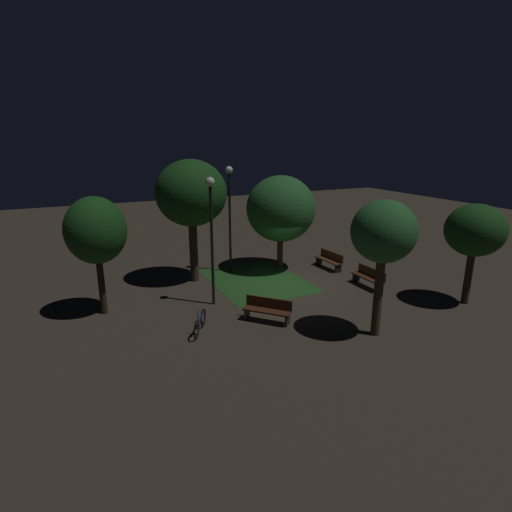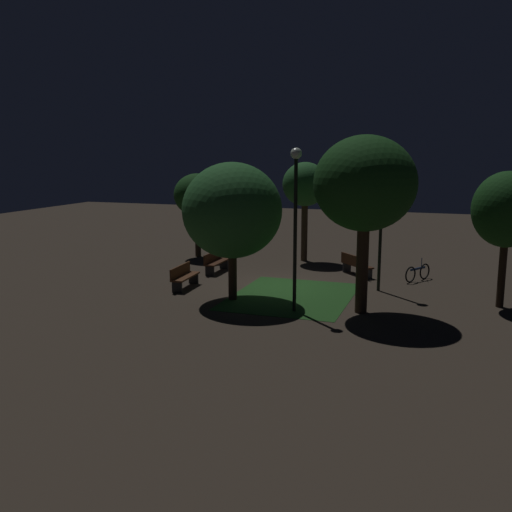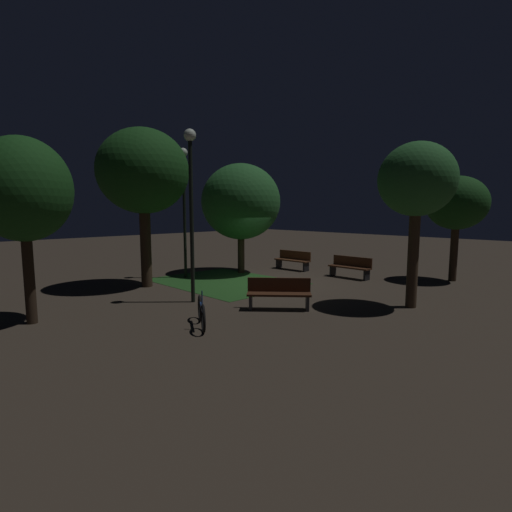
% 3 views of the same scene
% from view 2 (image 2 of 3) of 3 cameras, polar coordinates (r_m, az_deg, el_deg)
% --- Properties ---
extents(ground_plane, '(60.00, 60.00, 0.00)m').
position_cam_2_polar(ground_plane, '(22.30, 2.30, -2.99)').
color(ground_plane, '#3D3328').
extents(grass_lawn, '(5.43, 4.21, 0.01)m').
position_cam_2_polar(grass_lawn, '(20.72, 3.63, -4.03)').
color(grass_lawn, '#23511E').
rests_on(grass_lawn, ground).
extents(bench_near_trees, '(1.80, 0.49, 0.88)m').
position_cam_2_polar(bench_near_trees, '(24.75, -4.09, -0.53)').
color(bench_near_trees, '#422314').
rests_on(bench_near_trees, ground).
extents(bench_front_right, '(1.82, 0.57, 0.88)m').
position_cam_2_polar(bench_front_right, '(21.99, -7.26, -1.97)').
color(bench_front_right, '#512D19').
rests_on(bench_front_right, ground).
extents(bench_lawn_edge, '(1.65, 1.57, 0.88)m').
position_cam_2_polar(bench_lawn_edge, '(24.39, 9.96, -0.83)').
color(bench_lawn_edge, '#422314').
rests_on(bench_lawn_edge, ground).
extents(tree_back_left, '(3.24, 3.24, 5.69)m').
position_cam_2_polar(tree_back_left, '(18.28, 10.86, 7.03)').
color(tree_back_left, '#38281C').
rests_on(tree_back_left, ground).
extents(tree_tall_center, '(2.30, 2.30, 4.12)m').
position_cam_2_polar(tree_tall_center, '(28.27, -5.91, 6.05)').
color(tree_tall_center, '#38281C').
rests_on(tree_tall_center, ground).
extents(tree_back_right, '(3.46, 3.46, 4.82)m').
position_cam_2_polar(tree_back_right, '(19.69, -2.41, 4.55)').
color(tree_back_right, '#38281C').
rests_on(tree_back_right, ground).
extents(tree_left_canopy, '(2.13, 2.13, 4.70)m').
position_cam_2_polar(tree_left_canopy, '(27.06, 4.93, 7.05)').
color(tree_left_canopy, '#423021').
rests_on(tree_left_canopy, ground).
extents(tree_near_wall, '(2.24, 2.24, 4.55)m').
position_cam_2_polar(tree_near_wall, '(20.42, 23.84, 4.21)').
color(tree_near_wall, '#2D2116').
rests_on(tree_near_wall, ground).
extents(lamp_post_plaza_east, '(0.36, 0.36, 5.16)m').
position_cam_2_polar(lamp_post_plaza_east, '(21.45, 12.49, 5.57)').
color(lamp_post_plaza_east, black).
rests_on(lamp_post_plaza_east, ground).
extents(lamp_post_path_center, '(0.36, 0.36, 5.29)m').
position_cam_2_polar(lamp_post_path_center, '(18.19, 3.98, 5.20)').
color(lamp_post_path_center, black).
rests_on(lamp_post_path_center, ground).
extents(bicycle, '(1.42, 0.90, 0.93)m').
position_cam_2_polar(bicycle, '(23.94, 15.89, -1.62)').
color(bicycle, black).
rests_on(bicycle, ground).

